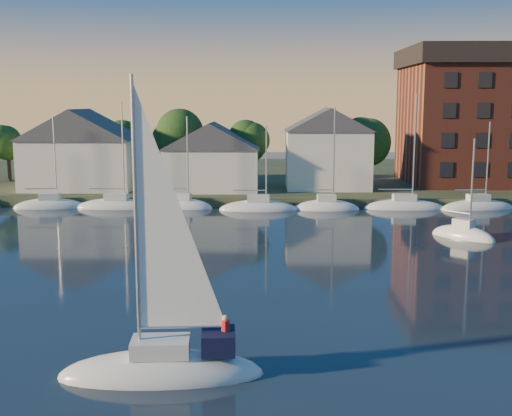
{
  "coord_description": "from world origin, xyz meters",
  "views": [
    {
      "loc": [
        0.5,
        -19.51,
        11.42
      ],
      "look_at": [
        -0.16,
        22.0,
        4.56
      ],
      "focal_mm": 45.0,
      "sensor_mm": 36.0,
      "label": 1
    }
  ],
  "objects_px": {
    "clubhouse_west": "(81,148)",
    "drifting_sailboat_right": "(463,237)",
    "clubhouse_centre": "(212,156)",
    "hero_sailboat": "(164,363)",
    "clubhouse_east": "(328,147)"
  },
  "relations": [
    {
      "from": "clubhouse_west",
      "to": "drifting_sailboat_right",
      "type": "height_order",
      "value": "clubhouse_west"
    },
    {
      "from": "clubhouse_centre",
      "to": "drifting_sailboat_right",
      "type": "distance_m",
      "value": 32.96
    },
    {
      "from": "hero_sailboat",
      "to": "drifting_sailboat_right",
      "type": "distance_m",
      "value": 35.25
    },
    {
      "from": "clubhouse_centre",
      "to": "hero_sailboat",
      "type": "distance_m",
      "value": 51.27
    },
    {
      "from": "clubhouse_centre",
      "to": "clubhouse_east",
      "type": "xyz_separation_m",
      "value": [
        14.0,
        2.0,
        0.87
      ]
    },
    {
      "from": "clubhouse_east",
      "to": "hero_sailboat",
      "type": "relative_size",
      "value": 0.77
    },
    {
      "from": "hero_sailboat",
      "to": "clubhouse_west",
      "type": "bearing_deg",
      "value": -74.61
    },
    {
      "from": "clubhouse_east",
      "to": "clubhouse_west",
      "type": "bearing_deg",
      "value": -178.09
    },
    {
      "from": "clubhouse_centre",
      "to": "clubhouse_east",
      "type": "distance_m",
      "value": 14.17
    },
    {
      "from": "clubhouse_west",
      "to": "clubhouse_east",
      "type": "xyz_separation_m",
      "value": [
        30.0,
        1.0,
        0.07
      ]
    },
    {
      "from": "drifting_sailboat_right",
      "to": "clubhouse_centre",
      "type": "bearing_deg",
      "value": -179.5
    },
    {
      "from": "clubhouse_west",
      "to": "clubhouse_east",
      "type": "height_order",
      "value": "clubhouse_east"
    },
    {
      "from": "clubhouse_west",
      "to": "clubhouse_east",
      "type": "relative_size",
      "value": 1.3
    },
    {
      "from": "clubhouse_centre",
      "to": "hero_sailboat",
      "type": "height_order",
      "value": "hero_sailboat"
    },
    {
      "from": "hero_sailboat",
      "to": "clubhouse_centre",
      "type": "bearing_deg",
      "value": -91.42
    }
  ]
}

